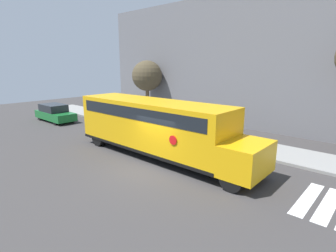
{
  "coord_description": "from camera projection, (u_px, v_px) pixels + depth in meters",
  "views": [
    {
      "loc": [
        8.64,
        -8.37,
        4.99
      ],
      "look_at": [
        -0.72,
        2.15,
        1.7
      ],
      "focal_mm": 28.0,
      "sensor_mm": 36.0,
      "label": 1
    }
  ],
  "objects": [
    {
      "name": "tree_far_sidewalk",
      "position": [
        147.0,
        76.0,
        25.58
      ],
      "size": [
        2.95,
        2.95,
        5.44
      ],
      "color": "brown",
      "rests_on": "ground"
    },
    {
      "name": "ground_plane",
      "position": [
        150.0,
        169.0,
        12.82
      ],
      "size": [
        60.0,
        60.0,
        0.0
      ],
      "primitive_type": "plane",
      "color": "#3A3838"
    },
    {
      "name": "building_backdrop",
      "position": [
        264.0,
        62.0,
        21.08
      ],
      "size": [
        32.0,
        4.0,
        10.49
      ],
      "color": "slate",
      "rests_on": "ground"
    },
    {
      "name": "sidewalk_strip",
      "position": [
        219.0,
        140.0,
        17.53
      ],
      "size": [
        44.0,
        3.0,
        0.15
      ],
      "color": "gray",
      "rests_on": "ground"
    },
    {
      "name": "parked_car",
      "position": [
        55.0,
        113.0,
        23.69
      ],
      "size": [
        4.59,
        1.75,
        1.53
      ],
      "color": "#196B2D",
      "rests_on": "ground"
    },
    {
      "name": "school_bus",
      "position": [
        156.0,
        125.0,
        14.37
      ],
      "size": [
        11.38,
        2.57,
        3.09
      ],
      "color": "#EAA80F",
      "rests_on": "ground"
    }
  ]
}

